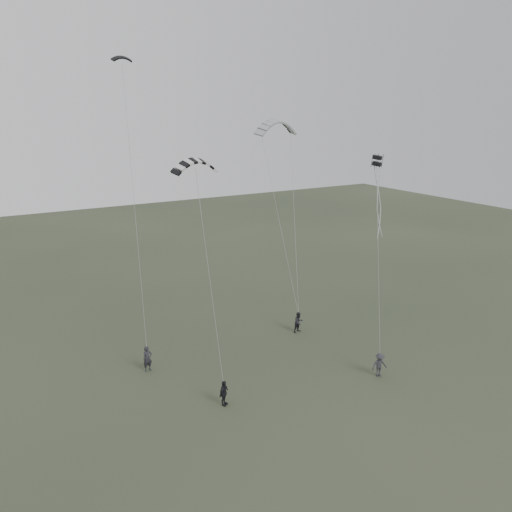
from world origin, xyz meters
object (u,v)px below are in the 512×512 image
flyer_left (148,359)px  flyer_far (380,365)px  flyer_center (224,393)px  kite_striped (195,161)px  kite_pale_large (277,121)px  flyer_right (299,322)px  kite_box (377,161)px  kite_dark_small (122,57)px

flyer_left → flyer_far: bearing=-41.2°
flyer_center → flyer_far: bearing=-46.2°
kite_striped → kite_pale_large: bearing=32.9°
flyer_far → kite_pale_large: size_ratio=0.38×
flyer_right → flyer_far: (0.62, -8.56, -0.00)m
kite_box → kite_pale_large: bearing=55.3°
flyer_right → flyer_center: flyer_right is taller
flyer_left → kite_striped: 13.95m
kite_pale_large → kite_box: size_ratio=6.37×
kite_pale_large → flyer_center: bearing=-141.8°
kite_pale_large → kite_striped: size_ratio=1.50×
kite_striped → kite_box: (12.62, -2.47, -0.39)m
kite_dark_small → kite_pale_large: bearing=9.8°
flyer_left → kite_dark_small: 20.30m
flyer_left → kite_dark_small: bearing=69.6°
kite_striped → kite_box: bearing=-17.6°
flyer_right → flyer_center: (-9.98, -6.37, -0.03)m
flyer_right → kite_box: kite_box is taller
kite_striped → kite_dark_small: bearing=102.2°
flyer_far → kite_striped: kite_striped is taller
flyer_center → kite_dark_small: size_ratio=1.22×
flyer_left → flyer_right: flyer_left is taller
flyer_center → kite_pale_large: (12.92, 14.63, 15.62)m
kite_pale_large → kite_box: kite_pale_large is taller
flyer_left → kite_pale_large: size_ratio=0.41×
flyer_right → kite_pale_large: 17.88m
kite_dark_small → flyer_right: bearing=-25.9°
kite_box → flyer_left: bearing=128.5°
flyer_far → kite_box: bearing=70.0°
flyer_far → kite_dark_small: bearing=144.5°
kite_dark_small → kite_striped: (2.20, -6.47, -6.33)m
kite_pale_large → kite_striped: bearing=-150.9°
flyer_right → flyer_far: size_ratio=1.00×
kite_pale_large → flyer_far: bearing=-108.2°
flyer_center → kite_dark_small: 22.73m
flyer_center → kite_striped: size_ratio=0.55×
flyer_left → flyer_far: size_ratio=1.07×
flyer_left → kite_dark_small: (0.98, 4.51, 19.77)m
kite_box → flyer_right: bearing=90.4°
flyer_left → kite_box: kite_box is taller
flyer_left → flyer_right: 12.60m
flyer_center → kite_striped: (0.56, 4.47, 13.53)m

